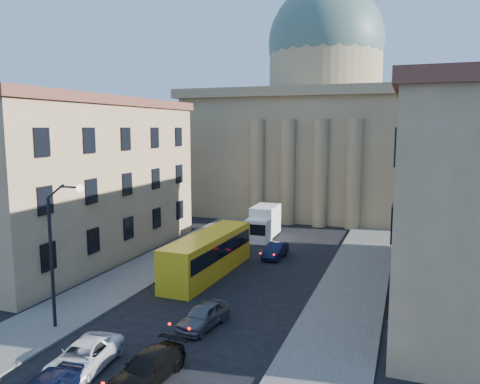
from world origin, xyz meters
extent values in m
cube|color=#53504C|center=(-8.50, 18.00, 0.07)|extent=(5.00, 60.00, 0.15)
cube|color=#53504C|center=(8.50, 18.00, 0.07)|extent=(5.00, 60.00, 0.15)
cube|color=#836E50|center=(0.00, 56.00, 8.00)|extent=(34.00, 26.00, 16.00)
cube|color=#836E50|center=(0.00, 56.00, 16.40)|extent=(35.50, 27.50, 1.20)
cylinder|color=#836E50|center=(0.00, 56.00, 20.00)|extent=(16.00, 16.00, 8.00)
sphere|color=#4E695E|center=(0.00, 56.00, 24.00)|extent=(16.40, 16.40, 16.40)
cube|color=#836E50|center=(-21.00, 54.00, 5.50)|extent=(13.00, 13.00, 11.00)
cone|color=brown|center=(-21.00, 54.00, 13.00)|extent=(26.02, 26.02, 4.00)
cylinder|color=#836E50|center=(-6.00, 42.80, 6.50)|extent=(1.80, 1.80, 13.00)
cylinder|color=#836E50|center=(-2.00, 42.80, 6.50)|extent=(1.80, 1.80, 13.00)
cylinder|color=#836E50|center=(2.00, 42.80, 6.50)|extent=(1.80, 1.80, 13.00)
cylinder|color=#836E50|center=(6.00, 42.80, 6.50)|extent=(1.80, 1.80, 13.00)
cube|color=tan|center=(-17.00, 22.00, 7.00)|extent=(11.00, 26.00, 14.00)
cube|color=brown|center=(-17.00, 22.00, 14.30)|extent=(11.60, 26.60, 0.80)
cylinder|color=black|center=(-7.50, 8.00, 4.00)|extent=(0.20, 0.20, 8.00)
cylinder|color=black|center=(-6.95, 8.00, 8.35)|extent=(1.30, 0.12, 0.96)
cylinder|color=black|center=(-5.95, 8.00, 8.65)|extent=(1.30, 0.12, 0.12)
sphere|color=white|center=(-5.20, 8.00, 8.60)|extent=(0.44, 0.44, 0.44)
imported|color=white|center=(-2.68, 4.54, 0.69)|extent=(2.86, 5.19, 1.38)
imported|color=black|center=(0.87, 4.74, 0.68)|extent=(2.34, 4.84, 1.36)
imported|color=#4E4E53|center=(0.80, 11.25, 0.72)|extent=(2.24, 4.42, 1.44)
imported|color=black|center=(0.80, 27.43, 0.68)|extent=(1.61, 4.19, 1.36)
cube|color=gold|center=(-3.02, 20.70, 1.69)|extent=(3.13, 12.06, 3.37)
cube|color=black|center=(-3.02, 20.70, 2.23)|extent=(3.17, 11.41, 1.20)
cylinder|color=black|center=(-4.26, 16.38, 0.54)|extent=(0.36, 1.10, 1.09)
cylinder|color=black|center=(-2.08, 16.31, 0.54)|extent=(0.36, 1.10, 1.09)
cylinder|color=black|center=(-3.96, 25.08, 0.54)|extent=(0.36, 1.10, 1.09)
cylinder|color=black|center=(-1.79, 25.01, 0.54)|extent=(0.36, 1.10, 1.09)
cube|color=white|center=(-2.55, 32.63, 1.24)|extent=(2.43, 2.54, 2.48)
cube|color=black|center=(-2.53, 31.44, 1.55)|extent=(2.28, 0.18, 1.14)
cube|color=white|center=(-2.62, 35.42, 1.81)|extent=(2.58, 4.40, 3.20)
cylinder|color=black|center=(-3.58, 32.19, 0.47)|extent=(0.31, 0.94, 0.93)
cylinder|color=black|center=(-1.51, 32.24, 0.47)|extent=(0.31, 0.94, 0.93)
cylinder|color=black|center=(-3.67, 36.33, 0.47)|extent=(0.31, 0.94, 0.93)
cylinder|color=black|center=(-1.61, 36.37, 0.47)|extent=(0.31, 0.94, 0.93)
camera|label=1|loc=(12.10, -13.35, 11.99)|focal=35.00mm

